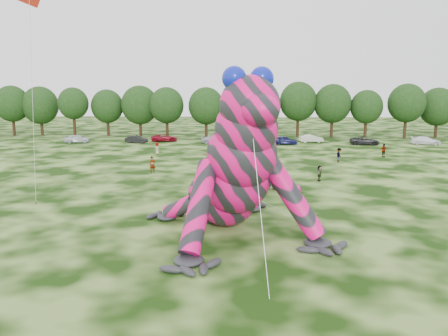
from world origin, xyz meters
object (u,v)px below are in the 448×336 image
Objects in this scene: tree_3 at (74,112)px; car_3 at (215,140)px; inflatable_gecko at (219,148)px; tree_4 at (107,113)px; tree_2 at (41,111)px; tree_7 at (206,112)px; tree_14 at (437,113)px; tree_5 at (140,111)px; tree_13 at (406,111)px; car_6 at (365,141)px; tree_6 at (167,112)px; spectator_3 at (384,151)px; tree_9 at (265,115)px; spectator_2 at (339,155)px; spectator_0 at (153,165)px; car_0 at (77,139)px; spectator_5 at (320,173)px; flying_kite at (30,15)px; tree_10 at (298,110)px; car_5 at (311,138)px; car_1 at (136,139)px; car_4 at (285,140)px; tree_11 at (332,111)px; spectator_4 at (157,149)px; tree_8 at (237,114)px; tree_1 at (12,111)px; car_7 at (426,141)px; tree_12 at (366,114)px; car_2 at (164,138)px.

car_3 is (27.93, -9.81, -4.07)m from tree_3.
inflatable_gecko is 60.95m from tree_4.
tree_7 is at bearing -3.40° from tree_2.
tree_5 is at bearing -179.71° from tree_14.
inflatable_gecko is 2.05× the size of tree_13.
car_6 is (46.82, -11.64, -3.86)m from tree_4.
spectator_3 is at bearing -34.36° from tree_6.
tree_6 is at bearing 81.07° from inflatable_gecko.
spectator_2 is (8.27, -27.85, -3.46)m from tree_9.
tree_3 is 43.14m from spectator_0.
tree_6 is 17.26m from car_0.
tree_2 is 37.30m from car_3.
tree_5 is at bearing -0.94° from tree_2.
spectator_5 is at bearing -140.21° from car_0.
spectator_5 is at bearing -60.19° from tree_6.
tree_10 is at bearing 65.22° from flying_kite.
tree_4 is at bearing 179.79° from tree_10.
car_5 reaches higher than car_3.
tree_5 is 11.92m from car_1.
car_4 is (33.61, -11.96, -3.81)m from tree_4.
spectator_5 is at bearing -84.46° from tree_9.
flying_kite reaches higher than tree_14.
car_4 is 30.86m from spectator_0.
tree_11 reaches higher than spectator_4.
inflatable_gecko is at bearing -95.67° from tree_9.
tree_7 is 1.09× the size of tree_9.
tree_9 is at bearing 15.47° from car_4.
tree_13 is at bearing 11.48° from spectator_0.
tree_3 is at bearing -173.80° from tree_5.
tree_3 is at bearing 135.43° from spectator_3.
car_5 is at bearing -28.55° from tree_8.
tree_5 is 50.27m from tree_13.
tree_1 is 1.04× the size of tree_14.
tree_6 is 5.23× the size of spectator_3.
tree_5 is at bearing 74.58° from spectator_0.
spectator_2 is 7.98m from spectator_3.
tree_9 is at bearing 102.21° from spectator_3.
tree_2 is (5.34, 0.71, -0.08)m from tree_1.
car_0 is at bearing -32.47° from tree_1.
flying_kite reaches higher than car_3.
tree_3 is at bearing 93.37° from car_7.
tree_9 is 26.08m from tree_13.
spectator_0 is at bearing 102.09° from spectator_5.
tree_13 is (7.12, -0.61, 0.58)m from tree_12.
tree_3 reaches higher than tree_12.
tree_5 reaches higher than car_4.
tree_5 is 5.27× the size of spectator_0.
spectator_4 is (-23.70, -15.65, 0.17)m from car_5.
tree_1 is (-44.05, 54.77, -0.29)m from inflatable_gecko.
spectator_0 reaches higher than car_2.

